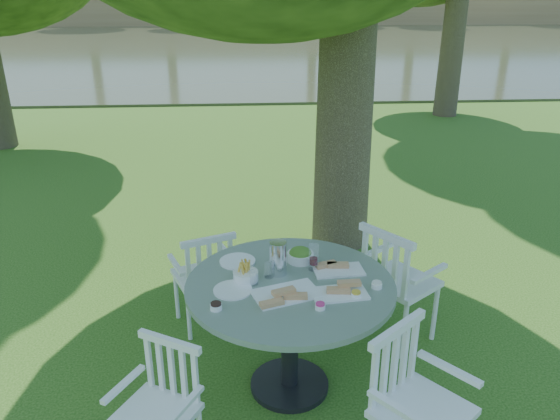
# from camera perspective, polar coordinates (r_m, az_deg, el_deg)

# --- Properties ---
(ground) EXTENTS (140.00, 140.00, 0.00)m
(ground) POSITION_cam_1_polar(r_m,az_deg,el_deg) (5.01, 0.16, -9.91)
(ground) COLOR #1D440E
(ground) RESTS_ON ground
(table) EXTENTS (1.39, 1.39, 0.86)m
(table) POSITION_cam_1_polar(r_m,az_deg,el_deg) (3.73, 1.06, -9.82)
(table) COLOR black
(table) RESTS_ON ground
(chair_ne) EXTENTS (0.68, 0.69, 1.00)m
(chair_ne) POSITION_cam_1_polar(r_m,az_deg,el_deg) (4.34, 11.71, -6.91)
(chair_ne) COLOR white
(chair_ne) RESTS_ON ground
(chair_nw) EXTENTS (0.57, 0.55, 0.88)m
(chair_nw) POSITION_cam_1_polar(r_m,az_deg,el_deg) (4.48, -7.70, -6.60)
(chair_nw) COLOR white
(chair_nw) RESTS_ON ground
(chair_sw) EXTENTS (0.55, 0.54, 0.82)m
(chair_sw) POSITION_cam_1_polar(r_m,az_deg,el_deg) (3.38, -12.10, -18.64)
(chair_sw) COLOR white
(chair_sw) RESTS_ON ground
(chair_se) EXTENTS (0.66, 0.65, 0.95)m
(chair_se) POSITION_cam_1_polar(r_m,az_deg,el_deg) (3.30, 13.36, -18.22)
(chair_se) COLOR white
(chair_se) RESTS_ON ground
(tableware) EXTENTS (1.11, 0.81, 0.24)m
(tableware) POSITION_cam_1_polar(r_m,az_deg,el_deg) (3.69, 0.46, -6.36)
(tableware) COLOR white
(tableware) RESTS_ON table
(river) EXTENTS (100.00, 28.00, 0.12)m
(river) POSITION_cam_1_polar(r_m,az_deg,el_deg) (27.36, -3.47, 16.66)
(river) COLOR #343922
(river) RESTS_ON ground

